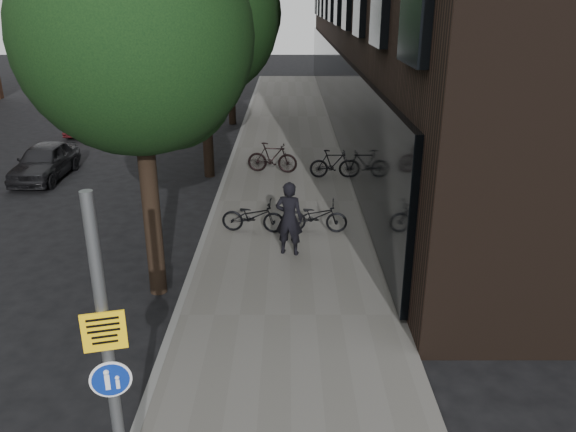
{
  "coord_description": "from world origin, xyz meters",
  "views": [
    {
      "loc": [
        0.2,
        -6.27,
        5.93
      ],
      "look_at": [
        0.21,
        3.87,
        2.0
      ],
      "focal_mm": 35.0,
      "sensor_mm": 36.0,
      "label": 1
    }
  ],
  "objects_px": {
    "pedestrian": "(289,218)",
    "parked_car_near": "(45,161)",
    "parked_bike_facade_near": "(316,216)",
    "signpost": "(109,361)"
  },
  "relations": [
    {
      "from": "pedestrian",
      "to": "parked_car_near",
      "type": "relative_size",
      "value": 0.5
    },
    {
      "from": "pedestrian",
      "to": "parked_car_near",
      "type": "xyz_separation_m",
      "value": [
        -8.56,
        6.53,
        -0.41
      ]
    },
    {
      "from": "pedestrian",
      "to": "parked_bike_facade_near",
      "type": "relative_size",
      "value": 1.1
    },
    {
      "from": "signpost",
      "to": "parked_car_near",
      "type": "xyz_separation_m",
      "value": [
        -6.53,
        13.75,
        -1.54
      ]
    },
    {
      "from": "parked_car_near",
      "to": "pedestrian",
      "type": "bearing_deg",
      "value": -36.93
    },
    {
      "from": "signpost",
      "to": "parked_bike_facade_near",
      "type": "bearing_deg",
      "value": 58.35
    },
    {
      "from": "parked_bike_facade_near",
      "to": "parked_car_near",
      "type": "bearing_deg",
      "value": 65.63
    },
    {
      "from": "parked_bike_facade_near",
      "to": "pedestrian",
      "type": "bearing_deg",
      "value": 157.25
    },
    {
      "from": "parked_bike_facade_near",
      "to": "parked_car_near",
      "type": "xyz_separation_m",
      "value": [
        -9.28,
        5.16,
        0.07
      ]
    },
    {
      "from": "signpost",
      "to": "pedestrian",
      "type": "distance_m",
      "value": 7.58
    }
  ]
}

